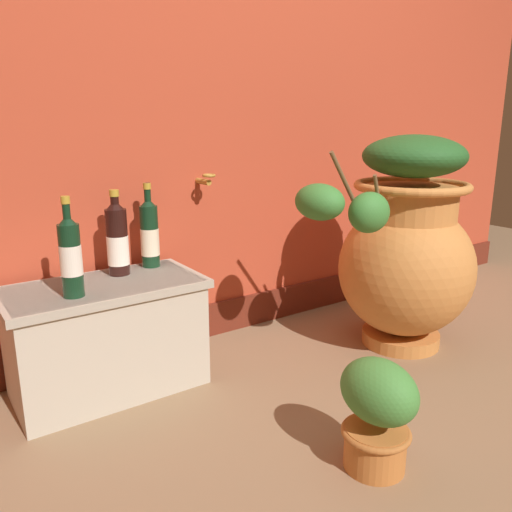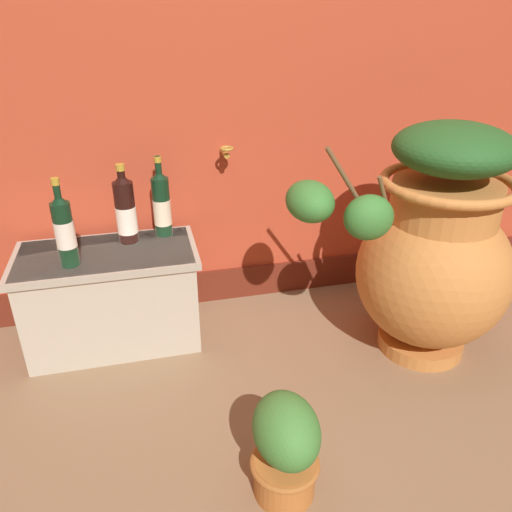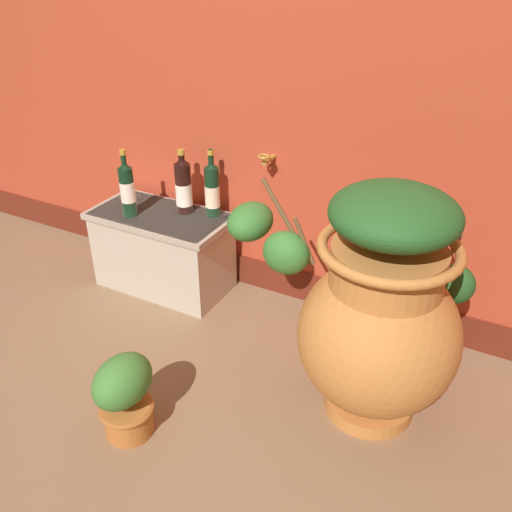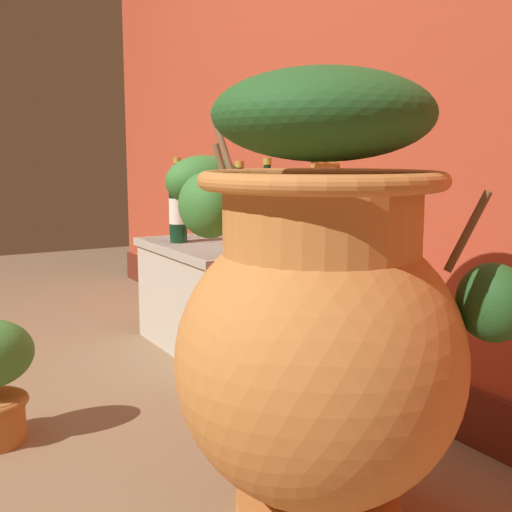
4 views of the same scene
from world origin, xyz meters
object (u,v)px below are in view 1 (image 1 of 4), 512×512
Objects in this scene: wine_bottle_right at (71,255)px; potted_shrub at (379,412)px; terracotta_urn at (405,248)px; wine_bottle_left at (150,233)px; wine_bottle_middle at (117,239)px.

wine_bottle_right is 0.99× the size of potted_shrub.
terracotta_urn is 2.78× the size of wine_bottle_left.
wine_bottle_left is 1.00× the size of wine_bottle_right.
terracotta_urn reaches higher than wine_bottle_middle.
wine_bottle_left is at bearing 103.41° from potted_shrub.
terracotta_urn is 2.75× the size of potted_shrub.
potted_shrub is at bearing -53.53° from wine_bottle_right.
wine_bottle_right reaches higher than potted_shrub.
potted_shrub is at bearing -76.59° from wine_bottle_left.
wine_bottle_left is 0.15m from wine_bottle_middle.
potted_shrub is (0.38, -0.97, -0.37)m from wine_bottle_middle.
terracotta_urn is 2.88× the size of wine_bottle_middle.
terracotta_urn is at bearing 36.27° from potted_shrub.
terracotta_urn is 1.36m from wine_bottle_right.
terracotta_urn is at bearing -21.01° from wine_bottle_middle.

